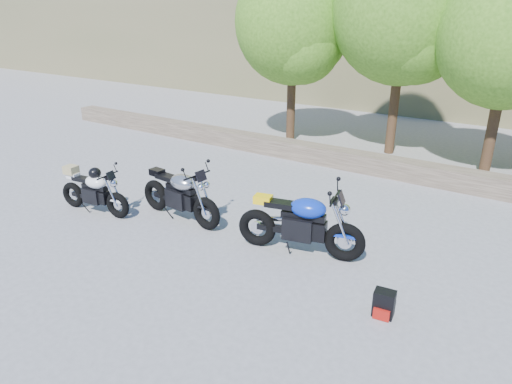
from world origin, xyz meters
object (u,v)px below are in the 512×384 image
silver_bike (180,195)px  blue_bike (301,224)px  white_bike (93,190)px  backpack (384,304)px

silver_bike → blue_bike: 2.79m
white_bike → silver_bike: bearing=16.3°
silver_bike → backpack: bearing=-5.1°
silver_bike → white_bike: size_ratio=1.19×
silver_bike → blue_bike: bearing=7.6°
silver_bike → backpack: silver_bike is taller
backpack → blue_bike: bearing=145.9°
white_bike → blue_bike: blue_bike is taller
silver_bike → backpack: size_ratio=5.53×
blue_bike → backpack: size_ratio=5.76×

